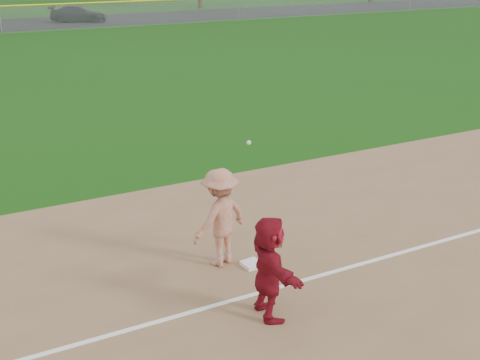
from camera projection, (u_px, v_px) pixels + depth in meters
name	position (u px, v px, depth m)	size (l,w,h in m)	color
ground	(275.00, 265.00, 11.94)	(160.00, 160.00, 0.00)	#15470D
foul_line	(297.00, 282.00, 11.27)	(60.00, 0.10, 0.01)	white
first_base	(252.00, 264.00, 11.85)	(0.35, 0.35, 0.08)	white
base_runner	(269.00, 268.00, 9.95)	(1.69, 0.54, 1.83)	maroon
car_right	(78.00, 14.00, 52.27)	(1.93, 4.74, 1.38)	black
first_base_play	(220.00, 217.00, 11.63)	(1.44, 1.10, 2.54)	#9C9C9E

